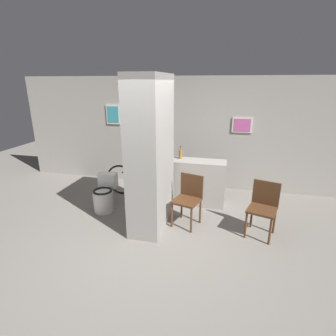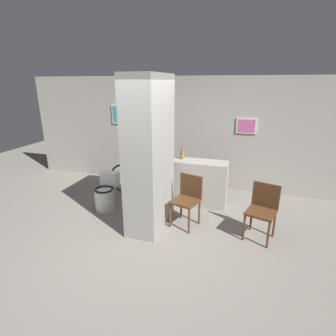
# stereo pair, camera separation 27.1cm
# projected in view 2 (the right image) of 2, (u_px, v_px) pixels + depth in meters

# --- Properties ---
(ground_plane) EXTENTS (14.00, 14.00, 0.00)m
(ground_plane) POSITION_uv_depth(u_px,v_px,m) (140.00, 240.00, 4.29)
(ground_plane) COLOR slate
(wall_back) EXTENTS (8.00, 0.09, 2.60)m
(wall_back) POSITION_uv_depth(u_px,v_px,m) (181.00, 133.00, 6.27)
(wall_back) COLOR gray
(wall_back) RESTS_ON ground_plane
(pillar_center) EXTENTS (0.56, 1.19, 2.60)m
(pillar_center) POSITION_uv_depth(u_px,v_px,m) (150.00, 154.00, 4.43)
(pillar_center) COLOR gray
(pillar_center) RESTS_ON ground_plane
(counter_shelf) EXTENTS (1.32, 0.44, 0.94)m
(counter_shelf) POSITION_uv_depth(u_px,v_px,m) (195.00, 183.00, 5.45)
(counter_shelf) COLOR gray
(counter_shelf) RESTS_ON ground_plane
(toilet) EXTENTS (0.40, 0.56, 0.71)m
(toilet) POSITION_uv_depth(u_px,v_px,m) (106.00, 194.00, 5.29)
(toilet) COLOR white
(toilet) RESTS_ON ground_plane
(chair_near_pillar) EXTENTS (0.54, 0.54, 0.91)m
(chair_near_pillar) POSITION_uv_depth(u_px,v_px,m) (187.00, 197.00, 4.64)
(chair_near_pillar) COLOR #4C2D19
(chair_near_pillar) RESTS_ON ground_plane
(chair_by_doorway) EXTENTS (0.54, 0.54, 0.91)m
(chair_by_doorway) POSITION_uv_depth(u_px,v_px,m) (263.00, 208.00, 4.24)
(chair_by_doorway) COLOR #4C2D19
(chair_by_doorway) RESTS_ON ground_plane
(bicycle) EXTENTS (1.76, 0.42, 0.75)m
(bicycle) POSITION_uv_depth(u_px,v_px,m) (146.00, 180.00, 5.87)
(bicycle) COLOR black
(bicycle) RESTS_ON ground_plane
(bottle_tall) EXTENTS (0.08, 0.08, 0.27)m
(bottle_tall) POSITION_uv_depth(u_px,v_px,m) (182.00, 154.00, 5.42)
(bottle_tall) COLOR olive
(bottle_tall) RESTS_ON counter_shelf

